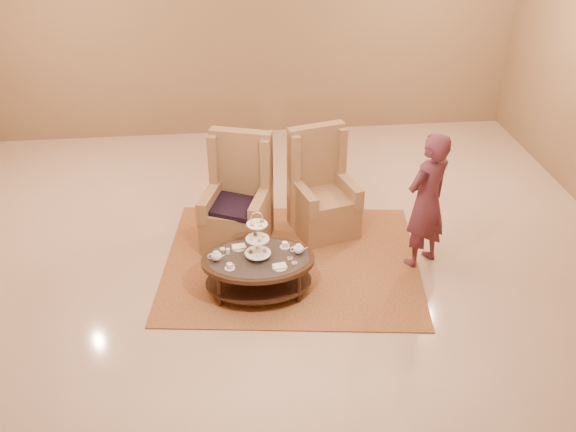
{
  "coord_description": "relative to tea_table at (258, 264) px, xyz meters",
  "views": [
    {
      "loc": [
        -0.47,
        -5.47,
        4.08
      ],
      "look_at": [
        0.14,
        0.2,
        0.67
      ],
      "focal_mm": 40.0,
      "sensor_mm": 36.0,
      "label": 1
    }
  ],
  "objects": [
    {
      "name": "ground",
      "position": [
        0.21,
        0.18,
        -0.35
      ],
      "size": [
        8.0,
        8.0,
        0.0
      ],
      "primitive_type": "plane",
      "color": "beige",
      "rests_on": "ground"
    },
    {
      "name": "armchair_right",
      "position": [
        0.82,
        1.18,
        0.07
      ],
      "size": [
        0.83,
        0.84,
        1.24
      ],
      "rotation": [
        0.0,
        0.0,
        0.26
      ],
      "color": "#9F744B",
      "rests_on": "ground"
    },
    {
      "name": "rug",
      "position": [
        0.4,
        0.49,
        -0.34
      ],
      "size": [
        3.04,
        2.64,
        0.01
      ],
      "rotation": [
        0.0,
        0.0,
        -0.13
      ],
      "color": "#AB733C",
      "rests_on": "ground"
    },
    {
      "name": "tea_table",
      "position": [
        0.0,
        0.0,
        0.0
      ],
      "size": [
        1.17,
        0.82,
        0.96
      ],
      "rotation": [
        0.0,
        0.0,
        -0.03
      ],
      "color": "black",
      "rests_on": "ground"
    },
    {
      "name": "wall_back",
      "position": [
        0.21,
        4.18,
        1.4
      ],
      "size": [
        8.0,
        0.04,
        3.5
      ],
      "primitive_type": "cube",
      "color": "#92734F",
      "rests_on": "ground"
    },
    {
      "name": "ceiling",
      "position": [
        0.21,
        0.18,
        -0.35
      ],
      "size": [
        8.0,
        8.0,
        0.02
      ],
      "primitive_type": "cube",
      "color": "white",
      "rests_on": "ground"
    },
    {
      "name": "person",
      "position": [
        1.8,
        0.35,
        0.42
      ],
      "size": [
        0.67,
        0.61,
        1.54
      ],
      "rotation": [
        0.0,
        0.0,
        3.7
      ],
      "color": "#5C2735",
      "rests_on": "ground"
    },
    {
      "name": "armchair_left",
      "position": [
        -0.15,
        1.02,
        0.09
      ],
      "size": [
        0.88,
        0.9,
        1.29
      ],
      "rotation": [
        0.0,
        0.0,
        -0.31
      ],
      "color": "#9F744B",
      "rests_on": "ground"
    }
  ]
}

